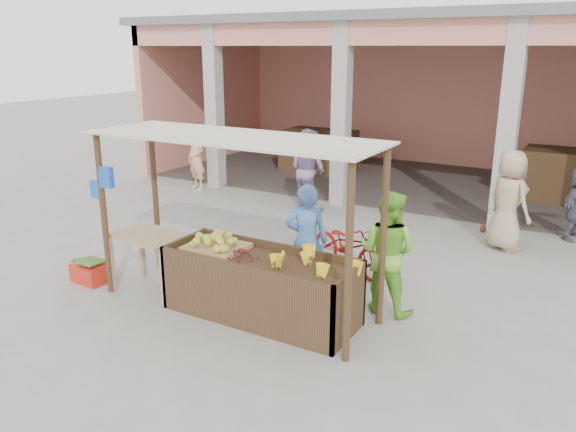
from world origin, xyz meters
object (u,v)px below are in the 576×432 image
Objects in this scene: side_table at (150,244)px; vendor_blue at (307,237)px; vendor_green at (387,249)px; motorcycle at (348,245)px; red_crate at (91,273)px; fruit_stall at (261,289)px.

side_table is 0.66× the size of vendor_blue.
vendor_blue is 1.17m from vendor_green.
vendor_green is 1.07× the size of motorcycle.
motorcycle reaches higher than red_crate.
fruit_stall is at bearing 10.45° from red_crate.
side_table is at bearing 16.24° from red_crate.
motorcycle is at bearing -121.56° from vendor_blue.
side_table is at bearing -176.79° from fruit_stall.
red_crate is (-1.06, -0.23, -0.59)m from side_table.
side_table reaches higher than fruit_stall.
red_crate is 0.31× the size of vendor_green.
fruit_stall is 1.46× the size of vendor_blue.
red_crate is (-2.90, -0.34, -0.26)m from fruit_stall.
fruit_stall is 4.76× the size of red_crate.
motorcycle is (0.35, 2.04, 0.04)m from fruit_stall.
side_table is 3.08m from motorcycle.
fruit_stall is 1.56× the size of motorcycle.
side_table is 2.28m from vendor_blue.
vendor_green is 1.52m from motorcycle.
fruit_stall is at bearing 11.54° from side_table.
red_crate is at bearing 149.16° from motorcycle.
vendor_green is (3.21, 1.11, 0.16)m from side_table.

